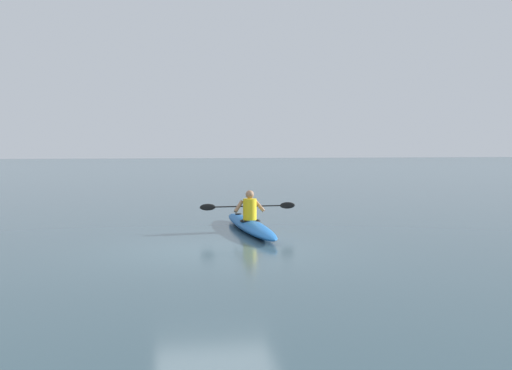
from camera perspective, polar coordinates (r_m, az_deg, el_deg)
ground_plane at (r=13.46m, az=-3.63°, el=-5.78°), size 160.00×160.00×0.00m
kayak at (r=16.20m, az=-0.54°, el=-3.62°), size 0.86×5.04×0.29m
kayaker at (r=16.19m, az=-0.57°, el=-1.98°), size 2.48×0.46×0.75m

